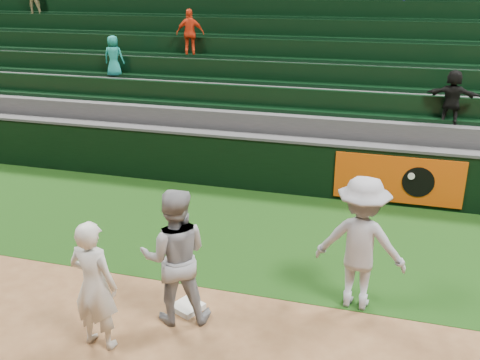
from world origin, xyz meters
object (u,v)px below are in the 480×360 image
first_baseman (94,285)px  baserunner (175,257)px  base_coach (361,243)px  first_base (188,307)px

first_baseman → baserunner: size_ratio=0.91×
baserunner → base_coach: bearing=-175.6°
first_baseman → baserunner: 1.12m
first_base → first_baseman: first_baseman is taller
baserunner → base_coach: (2.39, 1.04, 0.03)m
base_coach → baserunner: bearing=28.4°
base_coach → first_base: bearing=24.3°
first_base → first_baseman: (-0.82, -1.04, 0.84)m
baserunner → first_base: bearing=-125.0°
first_base → first_baseman: 1.57m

